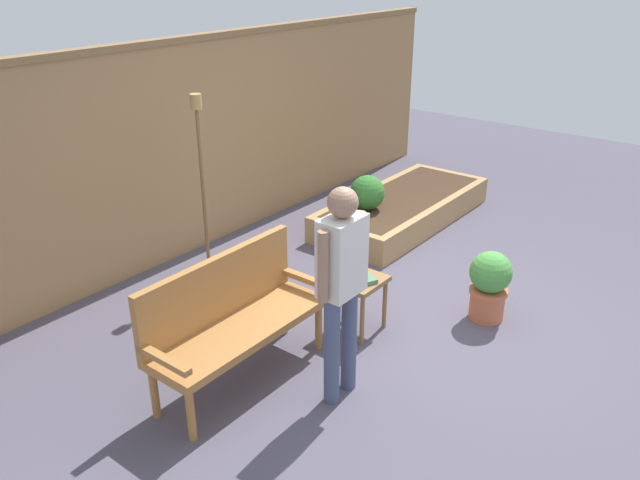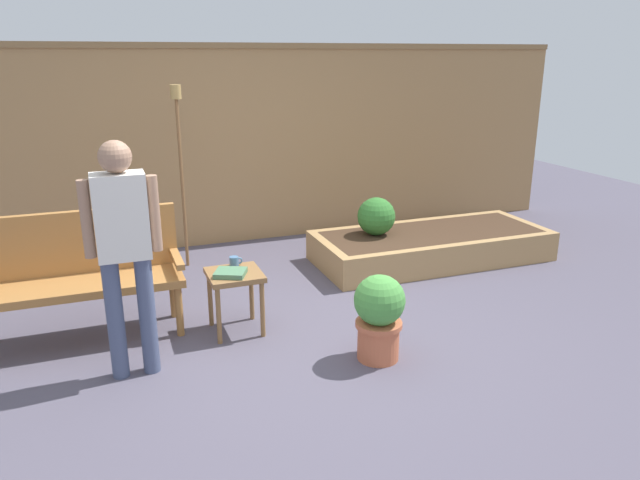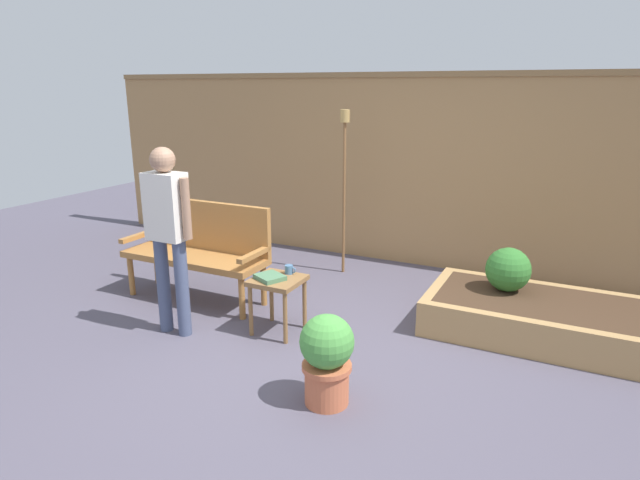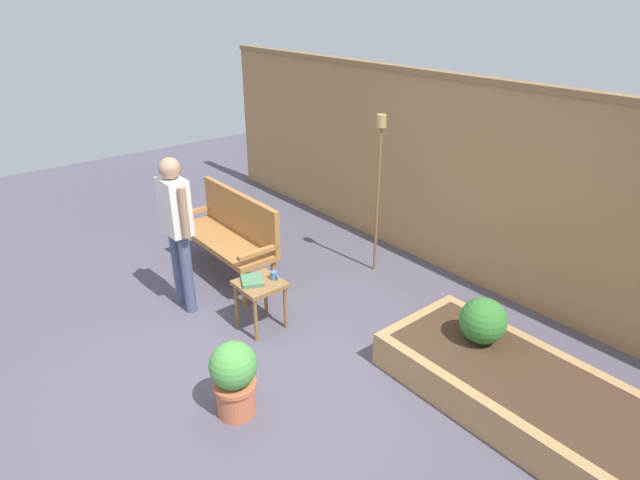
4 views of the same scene
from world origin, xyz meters
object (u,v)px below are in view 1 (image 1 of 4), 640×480
object	(u,v)px
cup_on_table	(346,267)
potted_boxwood	(490,283)
garden_bench	(231,311)
tiki_torch	(200,158)
book_on_table	(360,280)
person_by_bench	(342,278)
side_table	(357,287)
shrub_near_bench	(367,193)

from	to	relation	value
cup_on_table	potted_boxwood	distance (m)	1.23
garden_bench	tiki_torch	bearing A→B (deg)	53.53
cup_on_table	book_on_table	world-z (taller)	cup_on_table
cup_on_table	potted_boxwood	size ratio (longest dim) A/B	0.17
person_by_bench	side_table	bearing A→B (deg)	27.12
potted_boxwood	side_table	bearing A→B (deg)	136.85
cup_on_table	person_by_bench	world-z (taller)	person_by_bench
cup_on_table	garden_bench	bearing A→B (deg)	169.22
side_table	cup_on_table	size ratio (longest dim) A/B	4.69
garden_bench	cup_on_table	size ratio (longest dim) A/B	14.06
cup_on_table	person_by_bench	size ratio (longest dim) A/B	0.07
potted_boxwood	person_by_bench	world-z (taller)	person_by_bench
garden_bench	side_table	distance (m)	1.14
cup_on_table	book_on_table	bearing A→B (deg)	-111.33
side_table	person_by_bench	xyz separation A→B (m)	(-0.77, -0.40, 0.54)
cup_on_table	shrub_near_bench	xyz separation A→B (m)	(1.65, 0.90, -0.03)
book_on_table	shrub_near_bench	size ratio (longest dim) A/B	0.58
garden_bench	person_by_bench	world-z (taller)	person_by_bench
side_table	person_by_bench	distance (m)	1.02
tiki_torch	book_on_table	bearing A→B (deg)	-87.00
potted_boxwood	shrub_near_bench	distance (m)	2.02
potted_boxwood	person_by_bench	size ratio (longest dim) A/B	0.40
book_on_table	potted_boxwood	bearing A→B (deg)	-14.56
side_table	cup_on_table	world-z (taller)	cup_on_table
side_table	book_on_table	xyz separation A→B (m)	(-0.04, -0.05, 0.10)
side_table	tiki_torch	xyz separation A→B (m)	(-0.13, 1.63, 0.81)
garden_bench	shrub_near_bench	world-z (taller)	garden_bench
book_on_table	person_by_bench	bearing A→B (deg)	-129.49
cup_on_table	tiki_torch	size ratio (longest dim) A/B	0.06
side_table	potted_boxwood	bearing A→B (deg)	-43.15
side_table	potted_boxwood	distance (m)	1.14
garden_bench	tiki_torch	world-z (taller)	tiki_torch
side_table	book_on_table	size ratio (longest dim) A/B	2.19
garden_bench	person_by_bench	xyz separation A→B (m)	(0.30, -0.75, 0.39)
book_on_table	potted_boxwood	distance (m)	1.15
garden_bench	tiki_torch	size ratio (longest dim) A/B	0.81
book_on_table	person_by_bench	world-z (taller)	person_by_bench
book_on_table	shrub_near_bench	world-z (taller)	shrub_near_bench
tiki_torch	person_by_bench	size ratio (longest dim) A/B	1.14
garden_bench	person_by_bench	bearing A→B (deg)	-67.90
potted_boxwood	shrub_near_bench	xyz separation A→B (m)	(0.85, 1.82, 0.15)
garden_bench	potted_boxwood	xyz separation A→B (m)	(1.91, -1.13, -0.21)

